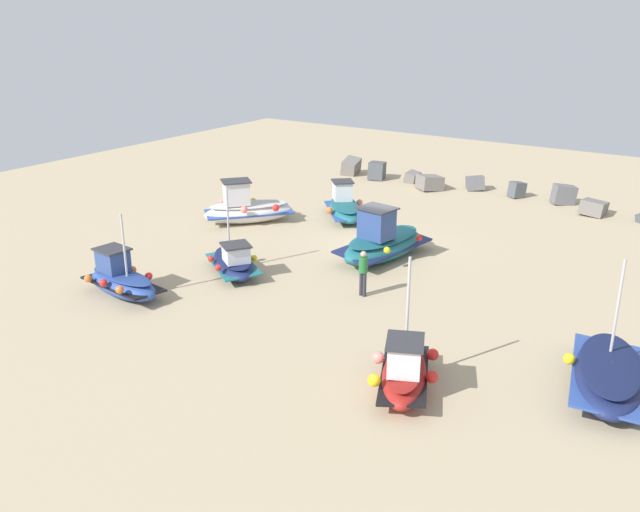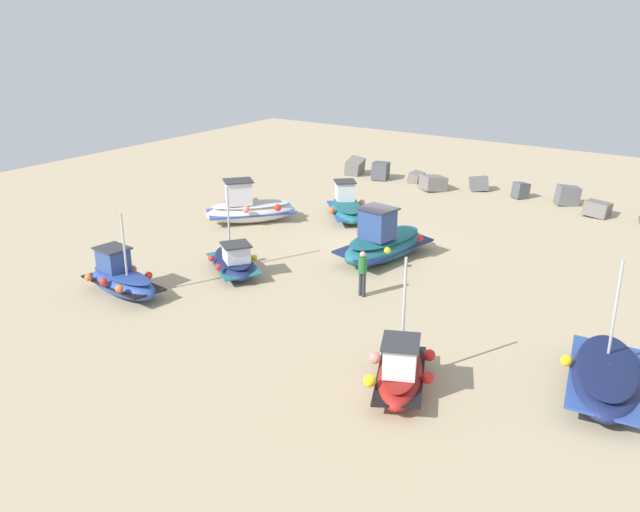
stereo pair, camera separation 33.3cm
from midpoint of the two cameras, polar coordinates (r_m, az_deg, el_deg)
The scene contains 10 objects.
ground_plane at distance 29.67m, azimuth 5.28°, elevation 0.42°, with size 54.86×54.86×0.00m, color tan.
fishing_boat_0 at distance 20.35m, azimuth 23.05°, elevation -9.18°, with size 2.79×4.75×3.67m.
fishing_boat_1 at distance 28.54m, azimuth 5.60°, elevation 1.11°, with size 2.58×4.89×2.36m.
fishing_boat_2 at distance 34.17m, azimuth 2.50°, elevation 4.03°, with size 3.64×3.83×1.75m.
fishing_boat_3 at distance 25.84m, azimuth -15.75°, elevation -1.88°, with size 3.57×1.99×3.18m.
fishing_boat_4 at distance 33.55m, azimuth -5.59°, elevation 3.95°, with size 3.97×4.30×2.15m.
fishing_boat_5 at distance 27.11m, azimuth -6.83°, elevation -0.49°, with size 3.59×3.08×3.40m.
fishing_boat_6 at distance 19.02m, azimuth 7.18°, elevation -9.44°, with size 2.56×3.67×3.71m.
person_walking at distance 24.65m, azimuth 3.93°, elevation -1.20°, with size 0.32×0.32×1.71m.
breakwater_rocks at distance 39.92m, azimuth 12.47°, elevation 5.73°, with size 18.80×2.96×1.30m.
Camera 2 is at (13.69, -24.42, 9.80)m, focal length 38.64 mm.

